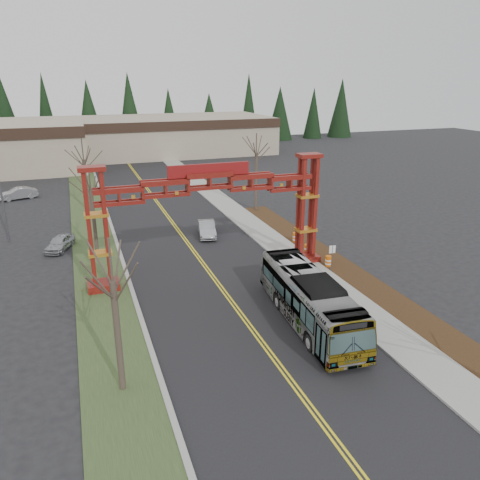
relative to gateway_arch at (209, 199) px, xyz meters
name	(u,v)px	position (x,y,z in m)	size (l,w,h in m)	color
ground	(329,432)	(0.00, -18.00, -5.98)	(200.00, 200.00, 0.00)	black
road	(189,245)	(0.00, 7.00, -5.97)	(12.00, 110.00, 0.02)	black
lane_line_left	(188,245)	(-0.12, 7.00, -5.96)	(0.12, 100.00, 0.01)	yellow
lane_line_right	(191,245)	(0.12, 7.00, -5.96)	(0.12, 100.00, 0.01)	yellow
curb_right	(253,237)	(6.15, 7.00, -5.91)	(0.30, 110.00, 0.15)	#9F9F9A
sidewalk_right	(267,236)	(7.60, 7.00, -5.91)	(2.60, 110.00, 0.14)	gray
landscape_strip	(386,298)	(10.20, -8.00, -5.92)	(2.60, 50.00, 0.12)	black
grass_median	(98,256)	(-8.00, 7.00, -5.94)	(4.00, 110.00, 0.08)	#304221
curb_left	(120,253)	(-6.15, 7.00, -5.91)	(0.30, 110.00, 0.15)	#9F9F9A
gateway_arch	(209,199)	(0.00, 0.00, 0.00)	(18.20, 1.60, 8.90)	#5C110C
retail_building_east	(172,135)	(10.00, 61.95, -2.47)	(38.00, 20.30, 7.00)	tan
conifer_treeline	(114,116)	(0.25, 74.00, 0.50)	(116.10, 5.60, 13.00)	black
transit_bus	(309,299)	(3.61, -9.14, -4.40)	(2.66, 11.36, 3.17)	#B1B2B9
silver_sedan	(207,229)	(2.24, 9.11, -5.27)	(1.50, 4.31, 1.42)	#A5A8AD
parked_car_near_a	(60,243)	(-11.00, 9.75, -5.34)	(1.53, 3.80, 1.29)	#A1A5A9
parked_car_far_a	(18,193)	(-16.00, 30.74, -5.25)	(1.55, 4.45, 1.47)	#A2A2A9
bare_tree_median_near	(113,282)	(-8.00, -12.05, -0.26)	(3.13, 3.13, 7.83)	#382D26
bare_tree_median_mid	(91,189)	(-8.00, 6.75, -0.11)	(3.03, 3.03, 7.92)	#382D26
bare_tree_median_far	(84,160)	(-8.00, 21.66, -0.10)	(3.44, 3.44, 8.19)	#382D26
bare_tree_right_far	(256,154)	(10.00, 16.05, 0.48)	(3.26, 3.26, 8.67)	#382D26
street_sign	(332,253)	(8.91, -2.76, -4.37)	(0.51, 0.09, 2.24)	#3F3F44
barrel_south	(328,262)	(9.25, -1.72, -5.50)	(0.52, 0.52, 0.96)	#DC5F0C
barrel_mid	(307,250)	(8.87, 1.19, -5.48)	(0.54, 0.54, 1.00)	#DC5F0C
barrel_north	(296,238)	(9.36, 4.42, -5.49)	(0.54, 0.54, 0.99)	#DC5F0C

